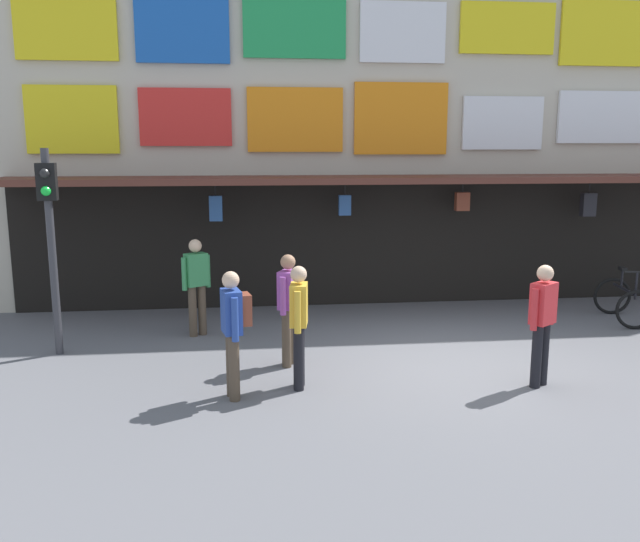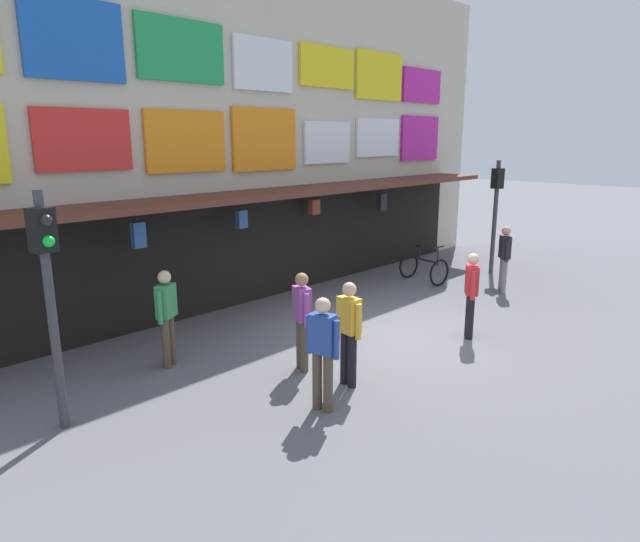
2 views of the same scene
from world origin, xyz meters
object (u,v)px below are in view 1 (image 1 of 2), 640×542
(pedestrian_in_purple, at_px, (234,325))
(pedestrian_in_green, at_px, (299,320))
(traffic_light_near, at_px, (49,219))
(pedestrian_in_blue, at_px, (196,282))
(bicycle_parked, at_px, (624,301))
(pedestrian_in_red, at_px, (288,304))
(pedestrian_in_white, at_px, (542,319))

(pedestrian_in_purple, distance_m, pedestrian_in_green, 0.90)
(traffic_light_near, bearing_deg, pedestrian_in_blue, 20.72)
(bicycle_parked, bearing_deg, traffic_light_near, -175.21)
(traffic_light_near, bearing_deg, pedestrian_in_green, -27.70)
(traffic_light_near, distance_m, bicycle_parked, 10.13)
(pedestrian_in_red, bearing_deg, traffic_light_near, 164.91)
(bicycle_parked, bearing_deg, pedestrian_in_red, -164.28)
(bicycle_parked, height_order, pedestrian_in_blue, pedestrian_in_blue)
(traffic_light_near, distance_m, pedestrian_in_purple, 3.72)
(traffic_light_near, distance_m, pedestrian_in_red, 3.88)
(pedestrian_in_blue, bearing_deg, traffic_light_near, -159.28)
(bicycle_parked, relative_size, pedestrian_in_white, 0.75)
(bicycle_parked, xyz_separation_m, pedestrian_in_purple, (-7.16, -3.02, 0.59))
(pedestrian_in_white, distance_m, pedestrian_in_blue, 5.66)
(pedestrian_in_green, bearing_deg, bicycle_parked, 23.55)
(pedestrian_in_purple, height_order, pedestrian_in_green, same)
(pedestrian_in_white, height_order, pedestrian_in_purple, same)
(traffic_light_near, height_order, pedestrian_in_red, traffic_light_near)
(pedestrian_in_blue, bearing_deg, pedestrian_in_purple, -77.26)
(pedestrian_in_white, height_order, pedestrian_in_blue, same)
(pedestrian_in_purple, bearing_deg, pedestrian_in_blue, 102.74)
(bicycle_parked, height_order, pedestrian_in_purple, pedestrian_in_purple)
(traffic_light_near, xyz_separation_m, pedestrian_in_white, (6.90, -2.21, -1.19))
(traffic_light_near, xyz_separation_m, pedestrian_in_green, (3.64, -1.91, -1.19))
(traffic_light_near, distance_m, pedestrian_in_green, 4.28)
(pedestrian_in_white, height_order, pedestrian_in_green, same)
(pedestrian_in_white, bearing_deg, bicycle_parked, 45.05)
(pedestrian_in_purple, bearing_deg, pedestrian_in_green, 17.60)
(pedestrian_in_blue, xyz_separation_m, pedestrian_in_red, (1.45, -1.76, 0.00))
(pedestrian_in_white, relative_size, pedestrian_in_blue, 1.00)
(pedestrian_in_blue, distance_m, pedestrian_in_green, 3.11)
(traffic_light_near, xyz_separation_m, pedestrian_in_blue, (2.11, 0.80, -1.19))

